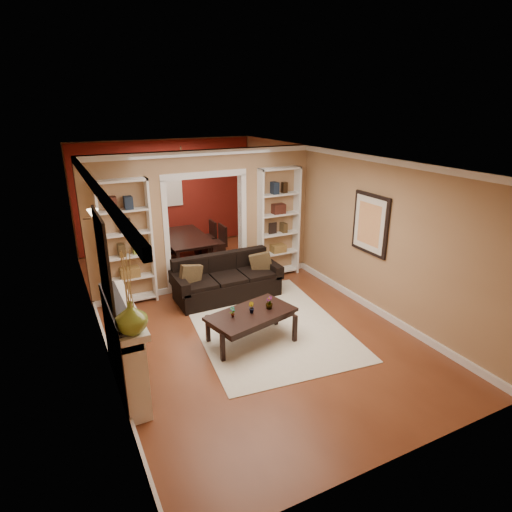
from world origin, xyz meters
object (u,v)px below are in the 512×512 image
bookshelf_left (127,244)px  bookshelf_right (278,223)px  coffee_table (251,327)px  dining_table (187,249)px  sofa (227,278)px  fireplace (126,347)px

bookshelf_left → bookshelf_right: size_ratio=1.00×
coffee_table → dining_table: dining_table is taller
dining_table → bookshelf_left: bearing=135.6°
coffee_table → dining_table: 3.88m
sofa → bookshelf_right: (1.43, 0.58, 0.75)m
bookshelf_right → dining_table: (-1.52, 1.62, -0.84)m
sofa → bookshelf_right: bearing=22.1°
fireplace → dining_table: size_ratio=0.95×
bookshelf_left → dining_table: (1.58, 1.62, -0.84)m
sofa → dining_table: (-0.09, 2.20, -0.08)m
bookshelf_right → fireplace: size_ratio=1.35×
bookshelf_left → bookshelf_right: same height
sofa → bookshelf_left: (-1.67, 0.58, 0.75)m
fireplace → dining_table: fireplace is taller
bookshelf_left → fireplace: size_ratio=1.35×
coffee_table → bookshelf_left: 2.79m
sofa → coffee_table: (-0.30, -1.68, -0.14)m
bookshelf_right → sofa: bearing=-157.9°
sofa → dining_table: bearing=92.3°
coffee_table → bookshelf_right: bookshelf_right is taller
sofa → fireplace: 2.96m
bookshelf_right → fireplace: bookshelf_right is taller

